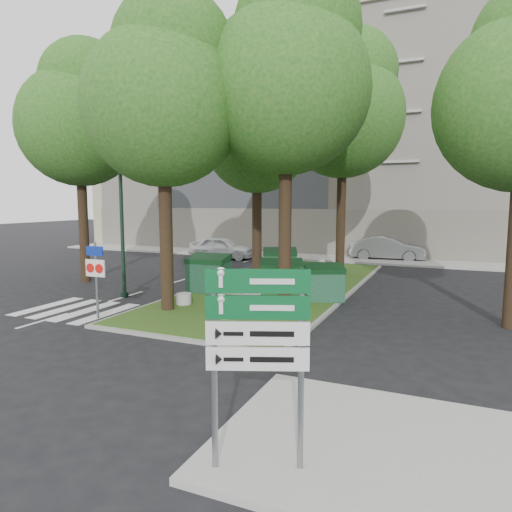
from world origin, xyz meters
The scene contains 25 objects.
ground centered at (0.00, 0.00, 0.00)m, with size 120.00×120.00×0.00m, color black.
median_island centered at (0.50, 8.00, 0.06)m, with size 6.00×16.00×0.12m, color #264513.
median_kerb centered at (0.50, 8.00, 0.05)m, with size 6.30×16.30×0.10m, color gray.
sidewalk_corner centered at (6.50, -3.50, 0.06)m, with size 5.00×4.00×0.12m, color #999993.
building_sidewalk centered at (0.00, 18.50, 0.06)m, with size 42.00×3.00×0.12m, color #999993.
zebra_crossing centered at (-3.75, 1.50, 0.01)m, with size 5.00×3.00×0.01m, color silver.
apartment_building centered at (0.00, 26.00, 8.00)m, with size 41.00×12.00×16.00m, color tan.
tree_median_near_left centered at (-1.41, 2.56, 7.32)m, with size 5.20×5.20×10.53m.
tree_median_near_right centered at (2.09, 4.56, 7.99)m, with size 5.60×5.60×11.46m.
tree_median_mid centered at (-0.91, 9.06, 6.98)m, with size 4.80×4.80×9.99m.
tree_median_far centered at (2.29, 12.06, 8.32)m, with size 5.80×5.80×11.93m.
tree_street_left centered at (-8.41, 6.06, 7.65)m, with size 5.40×5.40×11.00m.
dumpster_a centered at (-1.72, 5.72, 0.85)m, with size 1.70×1.25×1.52m.
dumpster_b centered at (-0.12, 9.68, 0.82)m, with size 1.87×1.61×1.46m.
dumpster_c centered at (1.48, 5.59, 0.83)m, with size 1.91×1.65×1.49m.
dumpster_d centered at (3.00, 5.99, 0.77)m, with size 1.74×1.53×1.35m.
bollard_left centered at (-1.39, 3.34, 0.31)m, with size 0.54×0.54×0.38m, color #AEAEA9.
bollard_right centered at (1.98, 0.50, 0.31)m, with size 0.53×0.53×0.38m, color gray.
bollard_mid centered at (0.83, 2.26, 0.31)m, with size 0.52×0.52×0.37m, color #9A9A95.
litter_bin centered at (1.84, 8.41, 0.44)m, with size 0.37×0.37×0.65m, color yellow.
street_lamp centered at (-4.50, 3.90, 3.59)m, with size 0.46×0.46×5.71m.
traffic_sign_pole centered at (-3.11, 0.91, 1.60)m, with size 0.75×0.08×2.50m.
directional_sign centered at (4.98, -4.79, 1.97)m, with size 1.31×0.56×2.79m.
car_white centered at (-6.49, 15.98, 0.73)m, with size 1.73×4.30×1.46m, color white.
car_silver centered at (3.50, 19.50, 0.77)m, with size 1.62×4.64×1.53m, color gray.
Camera 1 is at (7.33, -10.24, 3.80)m, focal length 32.00 mm.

